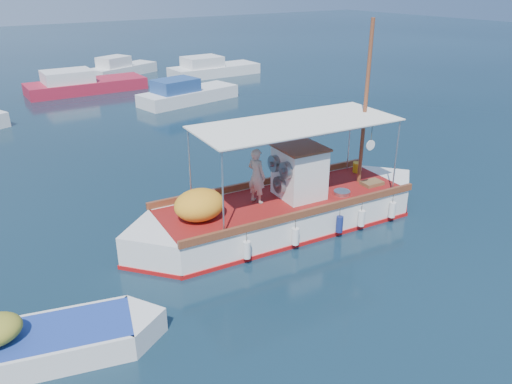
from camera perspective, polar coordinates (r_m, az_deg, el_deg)
ground at (r=16.55m, az=1.59°, el=-3.75°), size 160.00×160.00×0.00m
fishing_caique at (r=16.19m, az=3.05°, el=-2.14°), size 10.81×3.75×6.62m
dinghy at (r=12.13m, az=-24.20°, el=-15.91°), size 5.46×2.61×1.38m
bg_boat_n at (r=37.74m, az=-19.19°, el=11.46°), size 8.07×2.98×1.80m
bg_boat_ne at (r=33.05m, az=-7.99°, el=10.95°), size 6.88×3.27×1.80m
bg_boat_e at (r=42.04m, az=-5.06°, el=13.77°), size 7.35×2.61×1.80m
bg_boat_far_n at (r=43.37m, az=-15.16°, el=13.37°), size 6.15×4.03×1.80m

